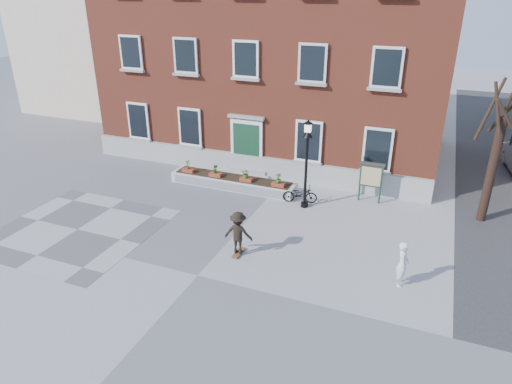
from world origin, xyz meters
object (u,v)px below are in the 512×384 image
at_px(lamp_post, 307,152).
at_px(notice_board, 371,176).
at_px(bystander, 402,264).
at_px(bicycle, 300,194).
at_px(skateboarder, 238,233).

distance_m(lamp_post, notice_board, 3.25).
height_order(lamp_post, notice_board, lamp_post).
xyz_separation_m(bystander, lamp_post, (-4.53, 4.38, 1.76)).
distance_m(bystander, notice_board, 6.30).
bearing_deg(bystander, notice_board, 14.67).
bearing_deg(bystander, bicycle, 42.00).
relative_size(bicycle, notice_board, 0.82).
xyz_separation_m(bystander, notice_board, (-1.98, 5.96, 0.48)).
bearing_deg(skateboarder, bystander, 2.81).
relative_size(bicycle, lamp_post, 0.39).
height_order(lamp_post, skateboarder, lamp_post).
distance_m(bicycle, notice_board, 3.24).
bearing_deg(lamp_post, bicycle, 133.23).
xyz_separation_m(bystander, skateboarder, (-5.63, -0.28, 0.09)).
bearing_deg(notice_board, lamp_post, -148.22).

